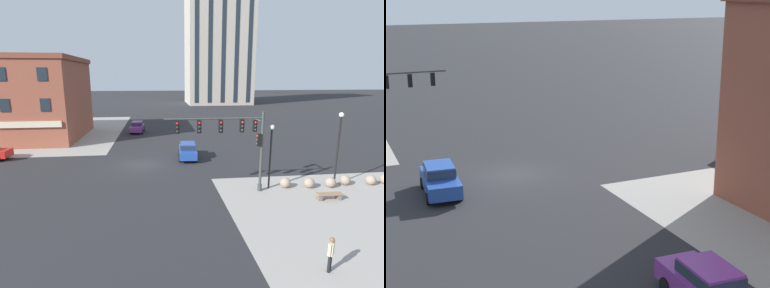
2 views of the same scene
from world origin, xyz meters
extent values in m
plane|color=#262628|center=(0.00, 0.00, 0.00)|extent=(320.00, 320.00, 0.00)
cylinder|color=#383D38|center=(5.59, -7.99, 5.51)|extent=(7.06, 0.12, 0.12)
cube|color=black|center=(6.05, -7.99, 4.96)|extent=(0.28, 0.28, 0.90)
sphere|color=red|center=(6.05, -8.15, 5.24)|extent=(0.18, 0.18, 0.18)
sphere|color=#282828|center=(6.05, -8.15, 4.96)|extent=(0.18, 0.18, 0.18)
sphere|color=#282828|center=(6.05, -8.15, 4.68)|extent=(0.18, 0.18, 0.18)
cube|color=black|center=(4.52, -7.99, 4.96)|extent=(0.28, 0.28, 0.90)
sphere|color=red|center=(4.52, -8.15, 5.24)|extent=(0.18, 0.18, 0.18)
sphere|color=#282828|center=(4.52, -8.15, 4.96)|extent=(0.18, 0.18, 0.18)
sphere|color=#282828|center=(4.52, -8.15, 4.68)|extent=(0.18, 0.18, 0.18)
cube|color=black|center=(2.99, -7.99, 4.96)|extent=(0.28, 0.28, 0.90)
sphere|color=red|center=(2.99, -8.15, 5.24)|extent=(0.18, 0.18, 0.18)
sphere|color=#282828|center=(2.99, -8.15, 4.96)|extent=(0.18, 0.18, 0.18)
sphere|color=#282828|center=(2.99, -8.15, 4.68)|extent=(0.18, 0.18, 0.18)
cube|color=#7A3389|center=(-1.44, 17.62, 1.38)|extent=(1.60, 2.18, 0.60)
cube|color=#232D38|center=(-1.44, 17.62, 1.38)|extent=(1.64, 2.27, 0.40)
cylinder|color=black|center=(-0.68, 16.07, 0.32)|extent=(0.25, 0.65, 0.64)
cylinder|color=black|center=(-2.35, 16.15, 0.32)|extent=(0.25, 0.65, 0.64)
cube|color=red|center=(-15.78, 3.41, 0.70)|extent=(4.47, 1.95, 0.76)
cube|color=red|center=(-15.93, 3.42, 1.38)|extent=(2.17, 1.58, 0.60)
cube|color=#232D38|center=(-15.93, 3.42, 1.38)|extent=(2.26, 1.62, 0.40)
cylinder|color=black|center=(-14.38, 4.19, 0.32)|extent=(0.65, 0.25, 0.64)
cylinder|color=black|center=(-14.45, 2.52, 0.32)|extent=(0.65, 0.25, 0.64)
cylinder|color=black|center=(-17.18, 2.63, 0.32)|extent=(0.65, 0.25, 0.64)
cube|color=#23479E|center=(4.71, 1.70, 0.70)|extent=(2.04, 4.51, 0.76)
cube|color=#23479E|center=(4.70, 1.56, 1.38)|extent=(1.63, 2.21, 0.60)
cube|color=#232D38|center=(4.70, 1.56, 1.38)|extent=(1.67, 2.30, 0.40)
cylinder|color=black|center=(3.97, 3.12, 0.32)|extent=(0.26, 0.65, 0.64)
cylinder|color=black|center=(5.63, 3.01, 0.32)|extent=(0.26, 0.65, 0.64)
cylinder|color=black|center=(3.79, 0.40, 0.32)|extent=(0.26, 0.65, 0.64)
cylinder|color=black|center=(5.46, 0.29, 0.32)|extent=(0.26, 0.65, 0.64)
cube|color=#1E2833|center=(-11.20, 7.96, 5.20)|extent=(1.10, 0.08, 1.50)
cube|color=#1E2833|center=(-11.20, 7.96, 8.66)|extent=(1.10, 0.08, 1.50)
camera|label=1|loc=(1.61, -28.20, 8.36)|focal=27.73mm
camera|label=2|loc=(10.39, 32.44, 11.00)|focal=54.32mm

